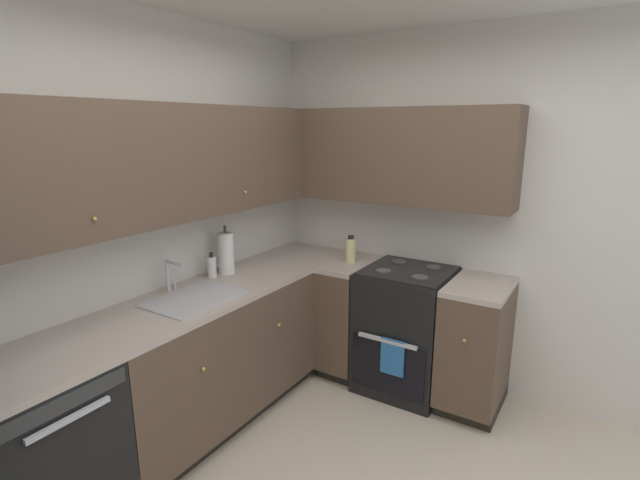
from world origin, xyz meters
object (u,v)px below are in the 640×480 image
object	(u,v)px
dishwasher	(40,457)
paper_towel_roll	(226,253)
oven_range	(406,328)
oil_bottle	(351,250)
soap_bottle	(212,267)

from	to	relation	value
dishwasher	paper_towel_roll	world-z (taller)	paper_towel_roll
oven_range	dishwasher	bearing A→B (deg)	157.26
dishwasher	oil_bottle	distance (m)	2.30
oven_range	soap_bottle	world-z (taller)	soap_bottle
oven_range	oil_bottle	xyz separation A→B (m)	(-0.02, 0.47, 0.55)
soap_bottle	oil_bottle	size ratio (longest dim) A/B	0.86
paper_towel_roll	oven_range	bearing A→B (deg)	-55.65
oven_range	soap_bottle	distance (m)	1.50
paper_towel_roll	oil_bottle	xyz separation A→B (m)	(0.72, -0.61, -0.05)
dishwasher	paper_towel_roll	xyz separation A→B (m)	(1.46, 0.16, 0.62)
dishwasher	paper_towel_roll	distance (m)	1.60
oven_range	oil_bottle	size ratio (longest dim) A/B	5.12
oven_range	soap_bottle	xyz separation A→B (m)	(-0.87, 1.10, 0.53)
dishwasher	soap_bottle	size ratio (longest dim) A/B	4.94
soap_bottle	oil_bottle	distance (m)	1.06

